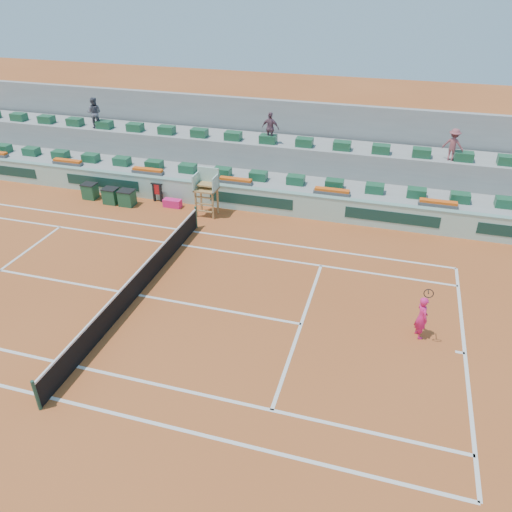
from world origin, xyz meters
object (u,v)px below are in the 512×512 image
(umpire_chair, at_px, (207,186))
(tennis_player, at_px, (422,317))
(drink_cooler_a, at_px, (127,198))
(player_bag, at_px, (172,203))

(umpire_chair, xyz_separation_m, tennis_player, (10.39, -7.00, -0.73))
(umpire_chair, bearing_deg, drink_cooler_a, -177.59)
(player_bag, height_order, umpire_chair, umpire_chair)
(player_bag, relative_size, drink_cooler_a, 1.12)
(umpire_chair, relative_size, drink_cooler_a, 2.86)
(umpire_chair, distance_m, drink_cooler_a, 4.60)
(player_bag, xyz_separation_m, tennis_player, (12.49, -7.28, 0.60))
(drink_cooler_a, height_order, tennis_player, tennis_player)
(drink_cooler_a, relative_size, tennis_player, 0.37)
(player_bag, bearing_deg, drink_cooler_a, -168.73)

